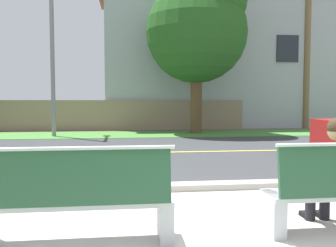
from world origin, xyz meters
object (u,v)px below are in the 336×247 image
object	(u,v)px
seated_person_olive	(332,169)
shade_tree_left	(200,25)
streetlamp	(53,20)
bench_left	(76,201)

from	to	relation	value
seated_person_olive	shade_tree_left	distance (m)	12.14
streetlamp	shade_tree_left	world-z (taller)	streetlamp
bench_left	shade_tree_left	distance (m)	12.86
shade_tree_left	bench_left	bearing A→B (deg)	-107.31
bench_left	shade_tree_left	xyz separation A→B (m)	(3.63, 11.65, 4.08)
bench_left	streetlamp	bearing A→B (deg)	101.30
streetlamp	shade_tree_left	xyz separation A→B (m)	(5.86, 0.47, 0.06)
seated_person_olive	shade_tree_left	bearing A→B (deg)	85.59
bench_left	seated_person_olive	xyz separation A→B (m)	(2.74, 0.17, 0.22)
seated_person_olive	streetlamp	bearing A→B (deg)	114.33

